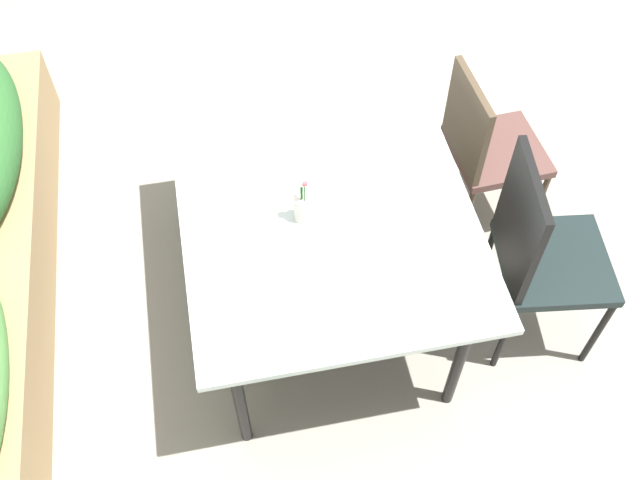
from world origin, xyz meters
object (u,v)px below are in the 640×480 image
(dining_table, at_px, (320,198))
(flower_vase, at_px, (302,203))
(chair_near_right, at_px, (485,144))
(chair_near_left, at_px, (539,250))

(dining_table, bearing_deg, flower_vase, 144.22)
(dining_table, distance_m, chair_near_right, 0.90)
(dining_table, relative_size, chair_near_right, 1.68)
(chair_near_right, relative_size, flower_vase, 3.88)
(dining_table, height_order, chair_near_left, chair_near_left)
(chair_near_right, bearing_deg, flower_vase, -66.88)
(dining_table, bearing_deg, chair_near_left, -111.48)
(dining_table, relative_size, flower_vase, 6.51)
(chair_near_right, bearing_deg, dining_table, -71.55)
(flower_vase, bearing_deg, chair_near_right, -63.67)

